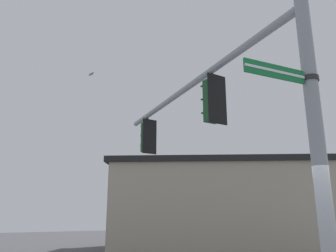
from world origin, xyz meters
TOP-DOWN VIEW (x-y plane):
  - signal_pole at (0.00, 0.00)m, footprint 0.24×0.24m
  - mast_arm at (0.53, 4.19)m, footprint 1.22×8.40m
  - traffic_light_nearest_pole at (0.36, 2.90)m, footprint 0.54×0.49m
  - traffic_light_mid_inner at (0.90, 7.16)m, footprint 0.54×0.49m
  - street_name_sign at (-0.41, 0.05)m, footprint 1.44×0.32m
  - bird_flying at (-0.64, 9.00)m, footprint 0.19×0.30m
  - storefront_building at (8.42, 12.05)m, footprint 13.94×12.78m

SIDE VIEW (x-z plane):
  - storefront_building at x=8.42m, z-range 0.01..4.67m
  - signal_pole at x=0.00m, z-range 0.00..6.13m
  - street_name_sign at x=-0.41m, z-range 3.79..4.01m
  - traffic_light_nearest_pole at x=0.36m, z-range 3.80..5.11m
  - traffic_light_mid_inner at x=0.90m, z-range 3.80..5.11m
  - mast_arm at x=0.53m, z-range 5.16..5.32m
  - bird_flying at x=-0.64m, z-range 7.14..7.22m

